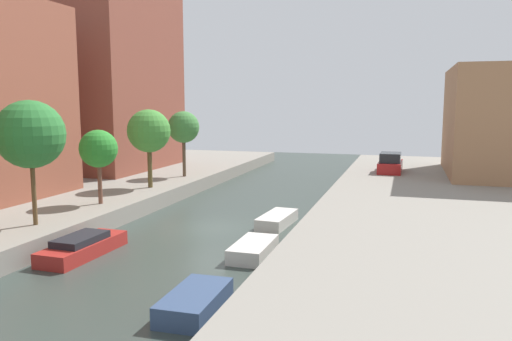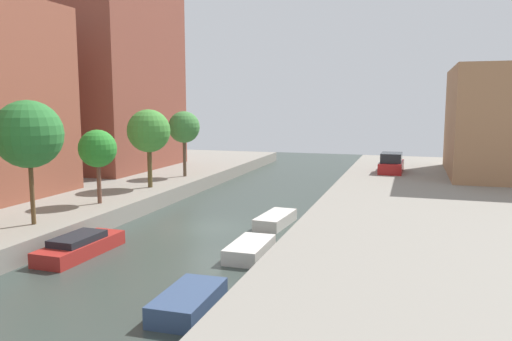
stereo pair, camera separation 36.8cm
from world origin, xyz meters
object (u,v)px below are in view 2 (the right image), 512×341
apartment_tower_far (102,55)px  street_tree_4 (149,131)px  parked_car (391,164)px  moored_boat_right_1 (189,302)px  street_tree_2 (29,134)px  moored_boat_right_3 (276,220)px  moored_boat_left_2 (80,246)px  moored_boat_right_2 (250,249)px  street_tree_3 (98,149)px  street_tree_5 (184,127)px

apartment_tower_far → street_tree_4: bearing=-42.8°
parked_car → moored_boat_right_1: 29.07m
apartment_tower_far → street_tree_2: 22.30m
apartment_tower_far → moored_boat_right_3: 25.14m
moored_boat_right_3 → moored_boat_left_2: bearing=-131.0°
moored_boat_right_2 → moored_boat_right_3: 5.79m
street_tree_3 → moored_boat_left_2: street_tree_3 is taller
street_tree_5 → moored_boat_right_2: 18.88m
apartment_tower_far → street_tree_2: size_ratio=3.37×
street_tree_4 → street_tree_5: (-0.00, 5.44, 0.01)m
moored_boat_left_2 → parked_car: bearing=63.3°
apartment_tower_far → moored_boat_right_3: (19.15, -12.42, -10.54)m
moored_boat_right_1 → street_tree_5: bearing=115.8°
street_tree_2 → street_tree_5: street_tree_2 is taller
street_tree_3 → parked_car: bearing=50.2°
apartment_tower_far → street_tree_5: (9.20, -3.07, -6.02)m
street_tree_5 → moored_boat_right_1: bearing=-64.2°
street_tree_5 → moored_boat_right_2: bearing=-55.6°
moored_boat_right_1 → moored_boat_right_3: size_ratio=0.87×
street_tree_4 → moored_boat_right_1: size_ratio=1.67×
street_tree_4 → moored_boat_right_2: 14.88m
apartment_tower_far → moored_boat_left_2: size_ratio=4.33×
street_tree_5 → moored_boat_right_3: (9.95, -9.35, -4.52)m
apartment_tower_far → parked_car: apartment_tower_far is taller
street_tree_2 → parked_car: (15.41, 23.73, -3.58)m
street_tree_4 → moored_boat_right_3: street_tree_4 is taller
apartment_tower_far → parked_car: size_ratio=4.40×
street_tree_5 → moored_boat_left_2: (3.11, -17.21, -4.43)m
moored_boat_right_1 → moored_boat_right_3: 11.97m
apartment_tower_far → street_tree_4: 13.91m
street_tree_5 → moored_boat_right_1: (10.31, -21.32, -4.49)m
street_tree_2 → street_tree_5: 16.46m
apartment_tower_far → street_tree_2: apartment_tower_far is taller
street_tree_4 → moored_boat_right_2: size_ratio=1.65×
street_tree_5 → moored_boat_right_3: 14.38m
street_tree_2 → street_tree_3: (0.00, 5.23, -1.13)m
parked_car → moored_boat_right_1: (-5.10, -28.59, -1.34)m
moored_boat_left_2 → moored_boat_right_2: size_ratio=1.41×
street_tree_3 → moored_boat_right_1: 14.91m
street_tree_2 → moored_boat_right_1: bearing=-25.2°
street_tree_5 → moored_boat_right_2: (10.36, -15.12, -4.51)m
moored_boat_left_2 → moored_boat_right_1: size_ratio=1.43×
moored_boat_right_2 → street_tree_5: bearing=124.4°
street_tree_5 → moored_boat_right_2: size_ratio=1.58×
street_tree_4 → street_tree_5: size_ratio=1.04×
moored_boat_right_1 → street_tree_3: bearing=135.6°
moored_boat_right_1 → moored_boat_left_2: bearing=150.3°
parked_car → moored_boat_right_1: bearing=-100.1°
parked_car → moored_boat_left_2: 27.43m
street_tree_5 → moored_boat_right_3: bearing=-43.2°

